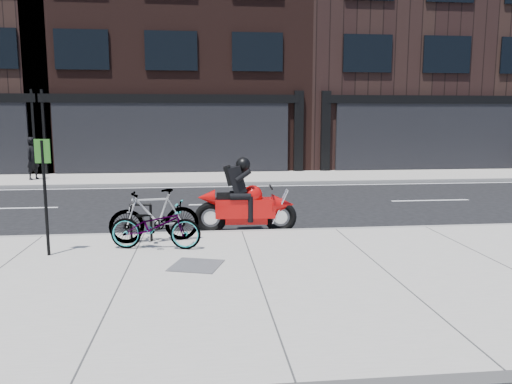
{
  "coord_description": "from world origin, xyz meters",
  "views": [
    {
      "loc": [
        -0.8,
        -12.11,
        2.49
      ],
      "look_at": [
        0.33,
        -1.64,
        0.9
      ],
      "focal_mm": 35.0,
      "sensor_mm": 36.0,
      "label": 1
    }
  ],
  "objects": [
    {
      "name": "sidewalk_far",
      "position": [
        0.0,
        7.75,
        0.07
      ],
      "size": [
        60.0,
        3.5,
        0.13
      ],
      "primitive_type": "cube",
      "color": "gray",
      "rests_on": "ground"
    },
    {
      "name": "utility_grate",
      "position": [
        -0.92,
        -4.34,
        0.14
      ],
      "size": [
        0.94,
        0.94,
        0.02
      ],
      "primitive_type": "cube",
      "rotation": [
        0.0,
        0.0,
        -0.31
      ],
      "color": "#505053",
      "rests_on": "sidewalk_near"
    },
    {
      "name": "building_center",
      "position": [
        -2.0,
        14.5,
        7.25
      ],
      "size": [
        12.0,
        10.0,
        14.5
      ],
      "primitive_type": "cube",
      "color": "black",
      "rests_on": "ground"
    },
    {
      "name": "bike_rack",
      "position": [
        -1.98,
        -2.6,
        0.56
      ],
      "size": [
        0.43,
        0.12,
        0.74
      ],
      "rotation": [
        0.0,
        0.0,
        -0.17
      ],
      "color": "black",
      "rests_on": "sidewalk_near"
    },
    {
      "name": "sidewalk_near",
      "position": [
        0.0,
        -5.0,
        0.07
      ],
      "size": [
        60.0,
        6.0,
        0.13
      ],
      "primitive_type": "cube",
      "color": "gray",
      "rests_on": "ground"
    },
    {
      "name": "bicycle_front",
      "position": [
        -1.65,
        -3.2,
        0.56
      ],
      "size": [
        1.71,
        0.82,
        0.86
      ],
      "primitive_type": "imported",
      "rotation": [
        0.0,
        0.0,
        1.41
      ],
      "color": "gray",
      "rests_on": "sidewalk_near"
    },
    {
      "name": "motorcycle",
      "position": [
        0.21,
        -1.6,
        0.67
      ],
      "size": [
        2.21,
        0.58,
        1.65
      ],
      "rotation": [
        0.0,
        0.0,
        -0.05
      ],
      "color": "black",
      "rests_on": "ground"
    },
    {
      "name": "building_mideast",
      "position": [
        10.0,
        14.5,
        6.25
      ],
      "size": [
        12.0,
        10.0,
        12.5
      ],
      "primitive_type": "cube",
      "color": "black",
      "rests_on": "ground"
    },
    {
      "name": "pedestrian",
      "position": [
        -7.17,
        7.54,
        0.93
      ],
      "size": [
        0.62,
        0.7,
        1.61
      ],
      "primitive_type": "imported",
      "rotation": [
        0.0,
        0.0,
        1.08
      ],
      "color": "black",
      "rests_on": "sidewalk_far"
    },
    {
      "name": "bicycle_rear",
      "position": [
        -1.72,
        -2.68,
        0.64
      ],
      "size": [
        1.74,
        0.74,
        1.01
      ],
      "primitive_type": "imported",
      "rotation": [
        0.0,
        0.0,
        4.88
      ],
      "color": "gray",
      "rests_on": "sidewalk_near"
    },
    {
      "name": "sign_post",
      "position": [
        -3.45,
        -3.44,
        1.32
      ],
      "size": [
        0.27,
        0.06,
        1.99
      ],
      "rotation": [
        0.0,
        0.0,
        -0.15
      ],
      "color": "black",
      "rests_on": "sidewalk_near"
    },
    {
      "name": "ground",
      "position": [
        0.0,
        0.0,
        0.0
      ],
      "size": [
        120.0,
        120.0,
        0.0
      ],
      "primitive_type": "plane",
      "color": "black",
      "rests_on": "ground"
    }
  ]
}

